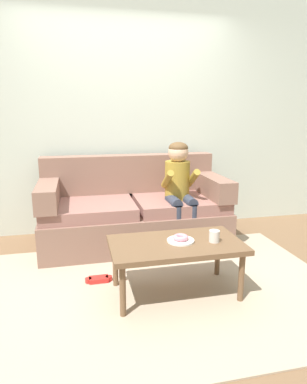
{
  "coord_description": "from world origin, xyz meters",
  "views": [
    {
      "loc": [
        -0.56,
        -2.65,
        1.4
      ],
      "look_at": [
        0.14,
        0.45,
        0.65
      ],
      "focal_mm": 31.78,
      "sensor_mm": 36.0,
      "label": 1
    }
  ],
  "objects": [
    {
      "name": "ground",
      "position": [
        0.0,
        0.0,
        0.0
      ],
      "size": [
        10.0,
        10.0,
        0.0
      ],
      "primitive_type": "plane",
      "color": "brown"
    },
    {
      "name": "wall_back",
      "position": [
        0.0,
        1.4,
        1.4
      ],
      "size": [
        8.0,
        0.1,
        2.8
      ],
      "primitive_type": "cube",
      "color": "beige",
      "rests_on": "ground"
    },
    {
      "name": "area_rug",
      "position": [
        0.0,
        -0.25,
        0.01
      ],
      "size": [
        3.0,
        2.01,
        0.01
      ],
      "primitive_type": "cube",
      "color": "tan",
      "rests_on": "ground"
    },
    {
      "name": "couch",
      "position": [
        0.01,
        0.85,
        0.34
      ],
      "size": [
        1.94,
        0.9,
        0.93
      ],
      "color": "#846051",
      "rests_on": "ground"
    },
    {
      "name": "coffee_table",
      "position": [
        0.15,
        -0.32,
        0.39
      ],
      "size": [
        1.01,
        0.56,
        0.43
      ],
      "color": "brown",
      "rests_on": "ground"
    },
    {
      "name": "person_child",
      "position": [
        0.46,
        0.64,
        0.67
      ],
      "size": [
        0.34,
        0.58,
        1.1
      ],
      "color": "olive",
      "rests_on": "ground"
    },
    {
      "name": "plate",
      "position": [
        0.19,
        -0.31,
        0.44
      ],
      "size": [
        0.21,
        0.21,
        0.01
      ],
      "primitive_type": "cylinder",
      "color": "white",
      "rests_on": "coffee_table"
    },
    {
      "name": "donut",
      "position": [
        0.19,
        -0.31,
        0.46
      ],
      "size": [
        0.13,
        0.13,
        0.04
      ],
      "primitive_type": "torus",
      "rotation": [
        0.0,
        0.0,
        1.48
      ],
      "color": "pink",
      "rests_on": "plate"
    },
    {
      "name": "mug",
      "position": [
        0.43,
        -0.37,
        0.48
      ],
      "size": [
        0.08,
        0.08,
        0.09
      ],
      "primitive_type": "cylinder",
      "color": "silver",
      "rests_on": "coffee_table"
    },
    {
      "name": "toy_controller",
      "position": [
        -0.43,
        -0.01,
        0.03
      ],
      "size": [
        0.23,
        0.09,
        0.05
      ],
      "rotation": [
        0.0,
        0.0,
        0.24
      ],
      "color": "red",
      "rests_on": "ground"
    }
  ]
}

